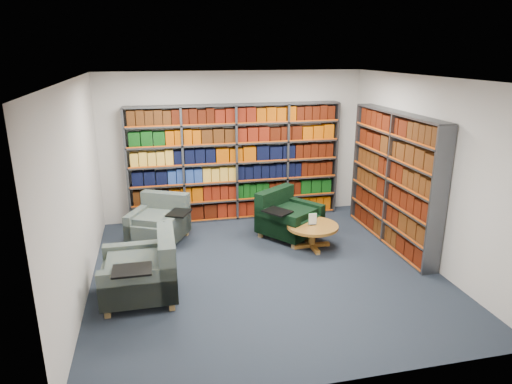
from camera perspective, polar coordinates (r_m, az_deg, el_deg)
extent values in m
cube|color=black|center=(6.93, 1.12, -9.81)|extent=(5.00, 5.00, 0.01)
cube|color=white|center=(6.18, 1.27, 14.06)|extent=(5.00, 5.00, 0.01)
cube|color=beige|center=(8.80, -2.77, 5.78)|extent=(5.00, 0.01, 2.80)
cube|color=beige|center=(4.18, 9.59, -7.79)|extent=(5.00, 0.01, 2.80)
cube|color=beige|center=(6.32, -21.44, -0.05)|extent=(0.01, 5.00, 2.80)
cube|color=beige|center=(7.41, 20.35, 2.52)|extent=(0.01, 5.00, 2.80)
cube|color=#47494F|center=(8.71, -2.55, 3.64)|extent=(4.00, 0.28, 2.20)
cube|color=silver|center=(8.83, -2.70, 3.83)|extent=(4.00, 0.02, 2.20)
cube|color=#D84C0A|center=(8.58, -2.39, 3.44)|extent=(4.00, 0.01, 2.20)
cube|color=#601406|center=(8.97, -2.47, -2.10)|extent=(3.88, 0.21, 0.29)
cube|color=#3D1C08|center=(8.85, -2.50, 0.14)|extent=(3.88, 0.21, 0.29)
cube|color=black|center=(8.75, -2.53, 2.44)|extent=(3.88, 0.21, 0.29)
cube|color=gold|center=(8.67, -2.56, 4.78)|extent=(3.88, 0.21, 0.29)
cube|color=#08360A|center=(8.59, -2.60, 7.17)|extent=(3.88, 0.21, 0.29)
cube|color=#3D1C08|center=(8.54, -2.63, 9.59)|extent=(3.88, 0.21, 0.29)
cube|color=#47494F|center=(7.90, 16.80, 1.47)|extent=(0.28, 2.50, 2.20)
cube|color=silver|center=(7.96, 17.62, 1.52)|extent=(0.02, 2.50, 2.20)
cube|color=#D84C0A|center=(7.83, 15.97, 1.42)|extent=(0.02, 2.50, 2.20)
cube|color=#3A0E03|center=(8.18, 16.25, -4.75)|extent=(0.21, 2.38, 0.29)
cube|color=#3A0E03|center=(8.06, 16.46, -2.33)|extent=(0.21, 2.38, 0.29)
cube|color=#3D1C08|center=(7.95, 16.69, 0.16)|extent=(0.21, 2.38, 0.29)
cube|color=#3D1C08|center=(7.85, 16.91, 2.72)|extent=(0.21, 2.38, 0.29)
cube|color=#3A0E03|center=(7.77, 17.15, 5.33)|extent=(0.21, 2.38, 0.29)
cube|color=#3A0E03|center=(7.71, 17.39, 8.00)|extent=(0.21, 2.38, 0.29)
cube|color=#091B3C|center=(8.01, -12.07, -4.39)|extent=(1.15, 1.15, 0.30)
cube|color=#091B3C|center=(8.22, -11.17, -2.33)|extent=(0.85, 0.55, 0.69)
cube|color=#091B3C|center=(8.14, -14.41, -3.63)|extent=(0.50, 0.83, 0.46)
cube|color=#091B3C|center=(7.83, -9.71, -4.14)|extent=(0.50, 0.83, 0.46)
cube|color=black|center=(7.69, -9.62, -2.58)|extent=(0.48, 0.52, 0.02)
cube|color=olive|center=(7.95, -15.38, -6.36)|extent=(0.09, 0.09, 0.10)
cube|color=olive|center=(7.65, -10.71, -6.99)|extent=(0.09, 0.09, 0.10)
cube|color=olive|center=(8.52, -13.13, -4.56)|extent=(0.09, 0.09, 0.10)
cube|color=olive|center=(8.24, -8.72, -5.06)|extent=(0.09, 0.09, 0.10)
cube|color=black|center=(8.05, 4.25, -3.83)|extent=(1.24, 1.24, 0.32)
cube|color=black|center=(8.18, 2.34, -1.98)|extent=(0.83, 0.69, 0.71)
cube|color=black|center=(7.75, 2.60, -4.05)|extent=(0.64, 0.80, 0.47)
cube|color=black|center=(8.31, 5.81, -2.61)|extent=(0.64, 0.80, 0.47)
cube|color=black|center=(7.59, 2.69, -2.44)|extent=(0.53, 0.55, 0.02)
cube|color=olive|center=(7.66, 4.78, -6.67)|extent=(0.10, 0.10, 0.10)
cube|color=olive|center=(8.22, 7.79, -5.06)|extent=(0.10, 0.10, 0.10)
cube|color=olive|center=(8.07, 0.57, -5.32)|extent=(0.10, 0.10, 0.10)
cube|color=olive|center=(8.60, 3.72, -3.89)|extent=(0.10, 0.10, 0.10)
cube|color=#091B3C|center=(6.30, -14.35, -10.46)|extent=(0.96, 0.96, 0.34)
cube|color=#091B3C|center=(6.20, -11.03, -8.51)|extent=(0.22, 0.96, 0.76)
cube|color=#091B3C|center=(6.63, -14.34, -8.21)|extent=(0.96, 0.15, 0.51)
cube|color=#091B3C|center=(5.90, -14.49, -11.53)|extent=(0.96, 0.15, 0.51)
cube|color=black|center=(5.73, -15.24, -9.39)|extent=(0.47, 0.36, 0.03)
cube|color=olive|center=(6.78, -17.51, -10.78)|extent=(0.07, 0.07, 0.11)
cube|color=olive|center=(6.10, -18.06, -14.21)|extent=(0.07, 0.07, 0.11)
cube|color=olive|center=(6.74, -10.76, -10.40)|extent=(0.07, 0.07, 0.11)
cube|color=olive|center=(6.06, -10.44, -13.81)|extent=(0.07, 0.07, 0.11)
cylinder|color=olive|center=(7.59, 7.06, -4.27)|extent=(0.85, 0.85, 0.05)
cylinder|color=olive|center=(7.67, 7.01, -5.59)|extent=(0.11, 0.11, 0.34)
cube|color=olive|center=(7.73, 6.97, -6.62)|extent=(0.62, 0.08, 0.06)
cube|color=olive|center=(7.73, 6.97, -6.62)|extent=(0.08, 0.62, 0.06)
cube|color=black|center=(7.58, 7.07, -4.07)|extent=(0.09, 0.05, 0.01)
cube|color=white|center=(7.55, 7.10, -3.37)|extent=(0.13, 0.01, 0.19)
cube|color=#145926|center=(7.55, 7.08, -3.35)|extent=(0.15, 0.00, 0.20)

